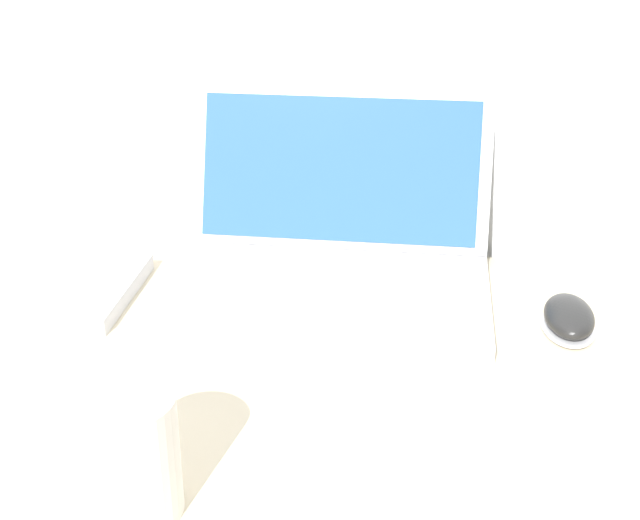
# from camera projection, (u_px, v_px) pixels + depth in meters

# --- Properties ---
(laptop) EXTENTS (0.38, 0.31, 0.21)m
(laptop) POSITION_uv_depth(u_px,v_px,m) (330.00, 250.00, 1.07)
(laptop) COLOR silver
(laptop) RESTS_ON desk
(drink_cup) EXTENTS (0.08, 0.08, 0.10)m
(drink_cup) POSITION_uv_depth(u_px,v_px,m) (128.00, 454.00, 0.69)
(drink_cup) COLOR silver
(drink_cup) RESTS_ON desk
(computer_mouse) EXTENTS (0.06, 0.10, 0.03)m
(computer_mouse) POSITION_uv_depth(u_px,v_px,m) (569.00, 318.00, 0.98)
(computer_mouse) COLOR #B2B2B7
(computer_mouse) RESTS_ON desk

